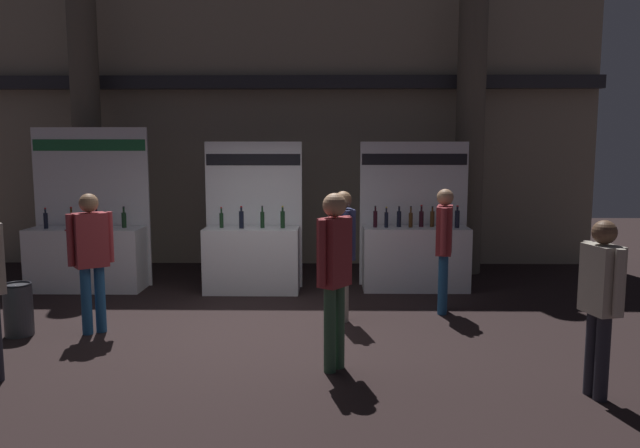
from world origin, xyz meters
name	(u,v)px	position (x,y,z in m)	size (l,w,h in m)	color
ground_plane	(255,329)	(0.00, 0.00, 0.00)	(24.00, 24.00, 0.00)	black
hall_colonnade	(281,103)	(0.00, 4.32, 3.08)	(11.91, 1.26, 6.26)	tan
exhibitor_booth_0	(87,251)	(-2.91, 2.09, 0.62)	(1.86, 0.72, 2.57)	white
exhibitor_booth_1	(252,253)	(-0.28, 2.01, 0.60)	(1.53, 0.66, 2.34)	white
exhibitor_booth_2	(415,252)	(2.29, 2.21, 0.60)	(1.73, 0.66, 2.34)	white
trash_bin	(18,309)	(-2.81, -0.29, 0.32)	(0.33, 0.33, 0.64)	#38383D
visitor_1	(334,267)	(0.98, -1.37, 1.07)	(0.36, 0.42, 1.81)	#33563D
visitor_2	(444,239)	(2.48, 0.81, 1.02)	(0.30, 0.61, 1.70)	navy
visitor_3	(343,244)	(1.10, 0.42, 1.01)	(0.32, 0.48, 1.70)	#ADA393
visitor_5	(601,295)	(3.35, -2.01, 0.95)	(0.29, 0.51, 1.62)	#23232D
visitor_7	(91,251)	(-1.94, -0.19, 1.02)	(0.45, 0.41, 1.71)	navy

